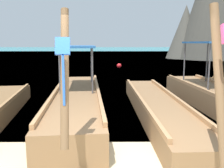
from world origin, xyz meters
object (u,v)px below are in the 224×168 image
(karst_rock, at_px, (211,1))
(mooring_buoy_near, at_px, (119,66))
(longtail_boat_blue_ribbon, at_px, (77,101))
(longtail_boat_yellow_ribbon, at_px, (218,98))
(longtail_boat_pink_ribbon, at_px, (157,107))

(karst_rock, distance_m, mooring_buoy_near, 18.77)
(longtail_boat_blue_ribbon, xyz_separation_m, mooring_buoy_near, (1.72, 13.40, -0.17))
(longtail_boat_yellow_ribbon, distance_m, mooring_buoy_near, 13.32)
(longtail_boat_yellow_ribbon, bearing_deg, karst_rock, 69.47)
(longtail_boat_blue_ribbon, height_order, karst_rock, karst_rock)
(karst_rock, height_order, mooring_buoy_near, karst_rock)
(karst_rock, bearing_deg, longtail_boat_blue_ribbon, -118.37)
(longtail_boat_blue_ribbon, height_order, mooring_buoy_near, longtail_boat_blue_ribbon)
(longtail_boat_pink_ribbon, xyz_separation_m, mooring_buoy_near, (-0.60, 13.83, -0.07))
(karst_rock, bearing_deg, mooring_buoy_near, -134.62)
(longtail_boat_blue_ribbon, distance_m, longtail_boat_pink_ribbon, 2.37)
(longtail_boat_yellow_ribbon, xyz_separation_m, karst_rock, (9.51, 25.39, 7.02))
(longtail_boat_blue_ribbon, distance_m, karst_rock, 30.08)
(karst_rock, bearing_deg, longtail_boat_yellow_ribbon, -110.53)
(longtail_boat_yellow_ribbon, height_order, mooring_buoy_near, longtail_boat_yellow_ribbon)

